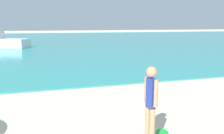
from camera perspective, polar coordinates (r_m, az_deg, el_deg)
name	(u,v)px	position (r m, az deg, el deg)	size (l,w,h in m)	color
water	(59,39)	(38.64, -12.96, 6.70)	(160.00, 60.00, 0.06)	teal
person_standing	(151,102)	(4.63, 9.60, -8.48)	(0.22, 0.37, 1.64)	tan
frisbee	(162,132)	(5.54, 12.34, -15.57)	(0.29, 0.29, 0.03)	green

